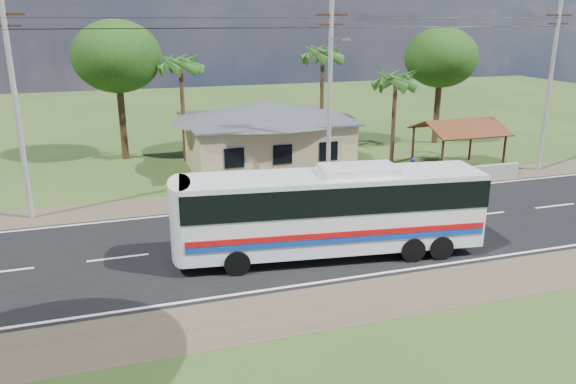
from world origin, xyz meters
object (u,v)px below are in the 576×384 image
object	(u,v)px
person	(412,170)
motorcycle	(415,168)
coach_bus	(333,206)
waiting_shed	(459,128)

from	to	relation	value
person	motorcycle	bearing A→B (deg)	-144.48
coach_bus	person	xyz separation A→B (m)	(8.81, 8.85, -1.44)
coach_bus	person	size ratio (longest dim) A/B	8.22
motorcycle	person	distance (m)	1.72
motorcycle	person	world-z (taller)	person
coach_bus	motorcycle	world-z (taller)	coach_bus
motorcycle	person	bearing A→B (deg)	140.04
waiting_shed	motorcycle	bearing A→B (deg)	-168.45
coach_bus	motorcycle	bearing A→B (deg)	53.35
waiting_shed	person	xyz separation A→B (m)	(-4.50, -2.07, -1.96)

